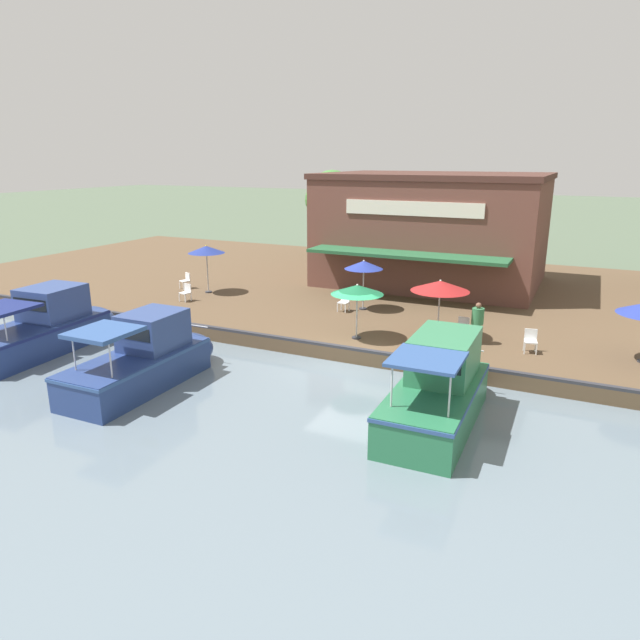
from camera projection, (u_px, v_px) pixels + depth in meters
name	position (u px, v px, depth m)	size (l,w,h in m)	color
ground_plane	(347.00, 365.00, 21.21)	(220.00, 220.00, 0.00)	#4C5B47
quay_deck	(427.00, 295.00, 30.67)	(22.00, 56.00, 0.60)	brown
quay_edge_fender	(348.00, 348.00, 21.12)	(0.20, 50.40, 0.10)	#2D2D33
waterfront_restaurant	(433.00, 228.00, 31.90)	(10.42, 11.81, 6.04)	brown
patio_umbrella_back_row	(206.00, 250.00, 29.41)	(1.89, 1.89, 2.50)	#B7B7B7
patio_umbrella_near_quay_edge	(364.00, 265.00, 26.12)	(1.77, 1.77, 2.34)	#B7B7B7
patio_umbrella_mid_patio_left	(357.00, 290.00, 21.87)	(2.04, 2.04, 2.19)	#B7B7B7
patio_umbrella_mid_patio_right	(440.00, 286.00, 21.96)	(2.27, 2.27, 2.33)	#B7B7B7
cafe_chair_under_first_umbrella	(531.00, 340.00, 20.69)	(0.51, 0.51, 0.85)	white
cafe_chair_far_corner_seat	(186.00, 292.00, 28.11)	(0.49, 0.49, 0.85)	white
cafe_chair_facing_river	(344.00, 301.00, 26.25)	(0.46, 0.46, 0.85)	white
cafe_chair_back_row_seat	(463.00, 327.00, 22.25)	(0.47, 0.47, 0.85)	white
cafe_chair_beside_entrance	(186.00, 280.00, 30.81)	(0.57, 0.57, 0.85)	white
person_at_quay_edge	(478.00, 318.00, 21.49)	(0.46, 0.46, 1.62)	#2D5193
motorboat_nearest_quay	(50.00, 327.00, 22.74)	(6.75, 2.75, 2.45)	navy
motorboat_second_along	(150.00, 358.00, 19.26)	(6.23, 2.18, 2.38)	navy
motorboat_fourth_along	(441.00, 387.00, 16.58)	(6.16, 2.23, 2.48)	#287047
tree_upstream_bank	(330.00, 196.00, 40.55)	(3.56, 3.39, 6.02)	brown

